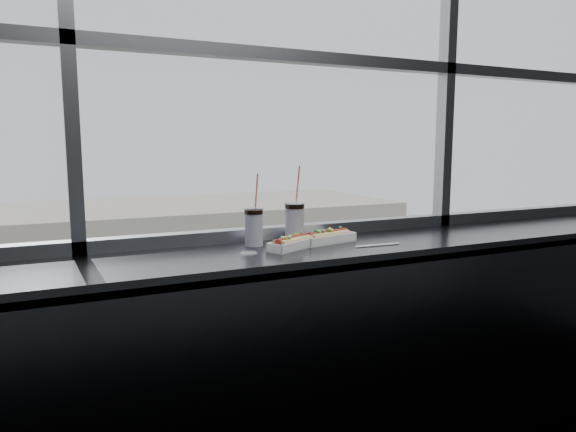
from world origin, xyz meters
name	(u,v)px	position (x,y,z in m)	size (l,w,h in m)	color
wall_back_lower	(288,339)	(0.00, 1.50, 0.55)	(6.00, 6.00, 0.00)	black
counter	(313,253)	(0.00, 1.23, 1.07)	(6.00, 0.55, 0.06)	#474C51
counter_fascia	(340,380)	(0.00, 0.97, 0.55)	(6.00, 0.04, 1.04)	#474C51
hotdog_tray_left	(293,242)	(-0.11, 1.22, 1.13)	(0.29, 0.20, 0.07)	white
hotdog_tray_right	(328,237)	(0.10, 1.27, 1.13)	(0.30, 0.15, 0.07)	white
soda_cup_left	(254,225)	(-0.24, 1.36, 1.20)	(0.09, 0.09, 0.34)	white
soda_cup_right	(295,219)	(-0.02, 1.38, 1.21)	(0.10, 0.10, 0.37)	white
loose_straw	(378,245)	(0.28, 1.10, 1.10)	(0.01, 0.01, 0.23)	white
wrapper	(249,253)	(-0.35, 1.16, 1.11)	(0.09, 0.06, 0.02)	silver
plaza_ground	(72,295)	(0.00, 45.00, -11.00)	(120.00, 120.00, 0.00)	#A7A7A7
far_sidewalk	(83,366)	(0.00, 29.50, -10.98)	(80.00, 6.00, 0.04)	#A7A7A7
far_building	(72,263)	(0.00, 39.50, -7.00)	(50.00, 14.00, 8.00)	#A29A8B
car_far_b	(104,374)	(0.80, 25.50, -9.96)	(5.86, 2.44, 1.95)	#820C00
car_far_c	(297,338)	(11.71, 25.50, -9.84)	(6.62, 2.76, 2.21)	#BCB69C
car_near_d	(317,412)	(8.79, 17.50, -9.88)	(6.36, 2.65, 2.12)	silver
pedestrian_d	(261,326)	(10.79, 28.92, -10.02)	(0.83, 0.62, 1.87)	#66605B
pedestrian_c	(169,340)	(4.76, 28.62, -9.88)	(0.96, 0.72, 2.15)	#66605B
tree_center	(116,304)	(1.99, 29.50, -7.58)	(3.23, 3.23, 5.04)	#47382B
tree_right	(265,290)	(11.32, 29.50, -7.86)	(2.96, 2.96, 4.63)	#47382B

